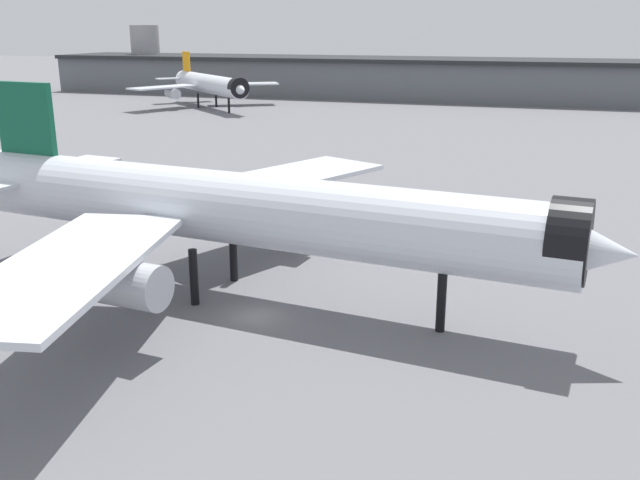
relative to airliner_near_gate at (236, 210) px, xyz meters
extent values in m
plane|color=slate|center=(2.64, -3.84, -7.33)|extent=(900.00, 900.00, 0.00)
cylinder|color=silver|center=(0.34, -0.08, 0.13)|extent=(51.83, 17.57, 5.74)
cone|color=silver|center=(25.59, -6.07, 0.13)|extent=(7.44, 6.93, 5.62)
cone|color=silver|center=(-24.91, 5.91, 0.13)|extent=(8.51, 7.02, 5.45)
cylinder|color=black|center=(24.48, -5.81, 0.56)|extent=(3.85, 6.23, 5.79)
cube|color=silver|center=(-0.20, 15.00, -0.59)|extent=(19.25, 24.27, 0.46)
cylinder|color=#B7BAC1|center=(0.36, 11.99, -2.48)|extent=(7.80, 4.75, 3.15)
cube|color=silver|center=(-6.92, -13.31, -0.59)|extent=(10.17, 23.96, 0.46)
cylinder|color=#B7BAC1|center=(-5.06, -10.87, -2.48)|extent=(7.80, 4.75, 3.15)
cube|color=#0F5138|center=(-20.87, 4.95, 4.72)|extent=(6.19, 2.00, 9.18)
cube|color=silver|center=(-20.47, 11.13, 0.70)|extent=(6.70, 10.17, 0.34)
cylinder|color=black|center=(16.50, -3.92, -5.03)|extent=(0.69, 0.69, 4.59)
cylinder|color=black|center=(-1.49, 3.45, -5.03)|extent=(0.69, 0.69, 4.59)
cylinder|color=black|center=(-2.88, -2.41, -5.03)|extent=(0.69, 0.69, 4.59)
cylinder|color=silver|center=(-49.19, 132.10, -0.86)|extent=(30.87, 34.73, 4.98)
cone|color=silver|center=(-35.64, 116.36, -0.86)|extent=(7.27, 7.33, 4.88)
cone|color=silver|center=(-62.73, 147.84, -0.86)|extent=(7.81, 7.99, 4.73)
cylinder|color=black|center=(-36.29, 117.12, -0.48)|extent=(5.27, 4.98, 5.03)
cube|color=silver|center=(-42.32, 142.27, -1.48)|extent=(19.81, 13.35, 0.40)
cylinder|color=#B7BAC1|center=(-43.37, 140.05, -3.12)|extent=(5.87, 6.19, 2.74)
cube|color=silver|center=(-60.26, 126.83, -1.48)|extent=(15.38, 19.42, 0.40)
cylinder|color=#B7BAC1|center=(-57.91, 127.54, -3.12)|extent=(5.87, 6.19, 2.74)
cube|color=orange|center=(-60.56, 145.32, 3.13)|extent=(3.63, 4.10, 7.97)
cube|color=silver|center=(-57.33, 149.20, -0.36)|extent=(8.10, 7.71, 0.30)
cube|color=silver|center=(-64.88, 142.70, -0.36)|extent=(8.10, 7.71, 0.30)
cylinder|color=black|center=(-40.52, 122.03, -5.34)|extent=(0.60, 0.60, 3.98)
cylinder|color=black|center=(-48.56, 135.38, -5.34)|extent=(0.60, 0.60, 3.98)
cylinder|color=black|center=(-52.52, 131.97, -5.34)|extent=(0.60, 0.60, 3.98)
cube|color=slate|center=(-18.98, 173.56, -1.86)|extent=(196.99, 51.18, 10.94)
cube|color=#232628|center=(-18.98, 173.56, 4.21)|extent=(197.33, 53.85, 1.20)
cylinder|color=#939399|center=(-89.85, 182.50, 3.57)|extent=(9.71, 9.71, 21.80)
cube|color=black|center=(0.78, 36.08, -7.01)|extent=(2.81, 2.40, 0.20)
cube|color=beige|center=(0.78, 36.08, -6.21)|extent=(2.81, 2.40, 1.40)
sphere|color=black|center=(-0.41, 35.82, -7.11)|extent=(0.44, 0.44, 0.44)
sphere|color=black|center=(0.24, 37.17, -7.11)|extent=(0.44, 0.44, 0.44)
sphere|color=black|center=(1.31, 34.98, -7.11)|extent=(0.44, 0.44, 0.44)
sphere|color=black|center=(1.97, 36.33, -7.11)|extent=(0.44, 0.44, 0.44)
cone|color=#F2600C|center=(19.27, 28.29, -6.93)|extent=(0.63, 0.63, 0.79)
cone|color=#F2600C|center=(-27.94, 22.55, -7.00)|extent=(0.53, 0.53, 0.66)
camera|label=1|loc=(16.78, -51.58, 13.93)|focal=39.25mm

